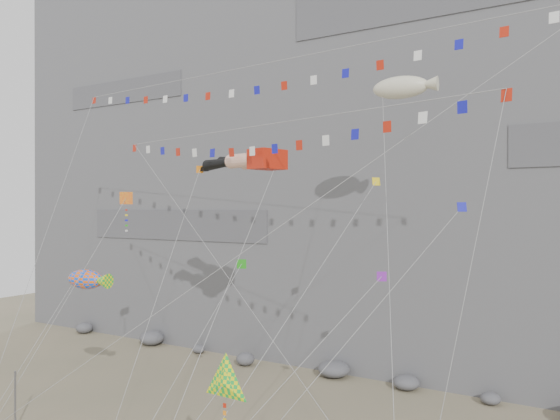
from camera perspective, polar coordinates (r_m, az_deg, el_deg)
name	(u,v)px	position (r m, az deg, el deg)	size (l,w,h in m)	color
cliff	(395,100)	(59.28, 11.97, 11.22)	(80.00, 28.00, 50.00)	slate
talus_boulders	(334,370)	(46.17, 5.66, -16.26)	(60.00, 3.00, 1.20)	#595A5E
anchor_pole_left	(15,401)	(39.10, -25.94, -17.48)	(0.12, 0.12, 3.66)	slate
legs_kite	(247,162)	(35.62, -3.50, 5.08)	(7.53, 15.25, 21.11)	#B91D0B
flag_banner_upper	(270,63)	(36.91, -1.06, 15.14)	(37.98, 14.26, 29.20)	#B91D0B
flag_banner_lower	(263,125)	(32.60, -1.75, 8.83)	(27.83, 8.75, 22.12)	#B91D0B
harlequin_kite	(126,199)	(39.08, -15.83, 1.12)	(4.58, 8.78, 16.68)	red
fish_windsock	(85,279)	(39.43, -19.66, -6.84)	(4.05, 7.72, 11.25)	#FF5D0D
delta_kite	(224,383)	(24.16, -5.87, -17.58)	(5.38, 2.82, 8.34)	#F5EC0C
blimp_windsock	(400,88)	(36.37, 12.47, 12.33)	(6.87, 14.69, 25.80)	beige
small_kite_a	(198,174)	(37.88, -8.54, 3.71)	(3.42, 12.20, 20.18)	orange
small_kite_b	(379,279)	(30.13, 10.30, -7.16)	(7.04, 10.93, 15.66)	purple
small_kite_c	(240,266)	(32.59, -4.18, -5.88)	(1.72, 10.24, 14.10)	#1F9416
small_kite_d	(372,188)	(32.25, 9.58, 2.29)	(5.04, 15.28, 21.58)	yellow
small_kite_e	(456,214)	(28.51, 17.94, -0.35)	(9.70, 10.59, 19.23)	#1314AA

